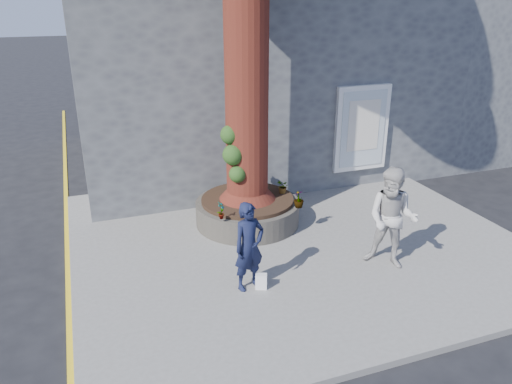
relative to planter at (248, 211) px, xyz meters
name	(u,v)px	position (x,y,z in m)	size (l,w,h in m)	color
ground	(242,278)	(-0.80, -2.00, -0.41)	(120.00, 120.00, 0.00)	black
pavement	(294,239)	(0.70, -1.00, -0.35)	(9.00, 8.00, 0.12)	slate
yellow_line	(68,281)	(-3.85, -1.00, -0.41)	(0.10, 30.00, 0.01)	yellow
stone_shop	(244,55)	(1.70, 5.20, 2.75)	(10.30, 8.30, 6.30)	#4C4E52
neighbour_shop	(456,51)	(9.70, 5.20, 2.59)	(6.00, 8.00, 6.00)	#4C4E52
planter	(248,211)	(0.00, 0.00, 0.00)	(2.30, 2.30, 0.60)	black
man	(249,247)	(-0.84, -2.50, 0.51)	(0.58, 0.38, 1.60)	#121732
woman	(392,219)	(1.89, -2.67, 0.67)	(0.94, 0.73, 1.93)	#B7B3AF
shopping_bag	(261,281)	(-0.66, -2.62, -0.15)	(0.20, 0.12, 0.28)	white
plant_a	(221,210)	(-0.85, -0.85, 0.49)	(0.19, 0.13, 0.36)	gray
plant_b	(257,173)	(0.54, 0.85, 0.53)	(0.24, 0.24, 0.44)	gray
plant_c	(299,199)	(0.85, -0.85, 0.50)	(0.21, 0.21, 0.38)	gray
plant_d	(283,187)	(0.85, -0.01, 0.47)	(0.29, 0.25, 0.32)	gray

